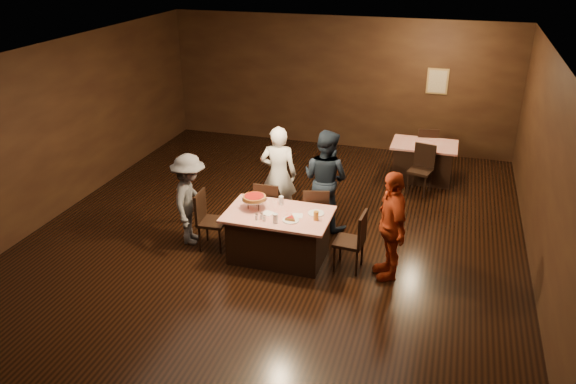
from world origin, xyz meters
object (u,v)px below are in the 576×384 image
object	(u,v)px
chair_far_left	(269,207)
diner_red_shirt	(391,225)
chair_back_far	(426,148)
glass_back	(281,200)
chair_end_right	(349,241)
pizza_stand	(254,198)
glass_amber	(316,216)
main_table	(279,235)
plate_empty	(316,213)
chair_back_near	(420,170)
diner_navy_hoodie	(325,179)
diner_white_jacket	(278,175)
back_table	(423,162)
chair_far_right	(316,213)
chair_end_left	(213,221)
diner_grey_knit	(190,199)
glass_front_left	(275,218)

from	to	relation	value
chair_far_left	diner_red_shirt	bearing A→B (deg)	158.15
chair_back_far	glass_back	bearing A→B (deg)	53.78
chair_end_right	pizza_stand	distance (m)	1.57
chair_end_right	chair_back_far	distance (m)	4.49
pizza_stand	glass_amber	world-z (taller)	pizza_stand
main_table	plate_empty	world-z (taller)	plate_empty
chair_back_near	diner_navy_hoodie	distance (m)	2.40
diner_white_jacket	diner_navy_hoodie	distance (m)	0.82
glass_back	back_table	bearing A→B (deg)	61.22
chair_far_left	chair_far_right	size ratio (longest dim) A/B	1.00
chair_back_far	pizza_stand	bearing A→B (deg)	51.34
chair_far_left	main_table	bearing A→B (deg)	116.11
main_table	diner_red_shirt	world-z (taller)	diner_red_shirt
chair_end_left	diner_white_jacket	bearing A→B (deg)	-33.99
main_table	chair_far_left	xyz separation A→B (m)	(-0.40, 0.75, 0.09)
diner_grey_knit	glass_back	xyz separation A→B (m)	(1.46, 0.22, 0.08)
chair_far_left	diner_white_jacket	xyz separation A→B (m)	(0.01, 0.48, 0.39)
chair_far_left	chair_far_right	world-z (taller)	same
chair_far_right	glass_back	xyz separation A→B (m)	(-0.45, -0.45, 0.37)
diner_white_jacket	main_table	bearing A→B (deg)	98.40
diner_red_shirt	glass_front_left	distance (m)	1.67
glass_back	chair_back_near	bearing A→B (deg)	55.56
chair_end_left	chair_end_right	world-z (taller)	same
diner_navy_hoodie	diner_red_shirt	xyz separation A→B (m)	(1.26, -1.26, -0.04)
chair_far_right	chair_end_left	size ratio (longest dim) A/B	1.00
main_table	chair_back_near	world-z (taller)	chair_back_near
glass_back	diner_grey_knit	bearing A→B (deg)	-171.37
pizza_stand	chair_end_left	bearing A→B (deg)	-175.91
chair_far_right	glass_amber	world-z (taller)	chair_far_right
chair_back_far	diner_white_jacket	world-z (taller)	diner_white_jacket
diner_navy_hoodie	chair_far_right	bearing A→B (deg)	106.28
chair_far_right	diner_red_shirt	distance (m)	1.54
glass_back	pizza_stand	bearing A→B (deg)	-144.46
chair_end_left	plate_empty	world-z (taller)	chair_end_left
chair_far_right	diner_navy_hoodie	distance (m)	0.64
diner_white_jacket	plate_empty	xyz separation A→B (m)	(0.94, -1.08, -0.08)
glass_front_left	chair_end_right	bearing A→B (deg)	15.95
back_table	diner_grey_knit	bearing A→B (deg)	-132.21
chair_far_right	diner_white_jacket	xyz separation A→B (m)	(-0.79, 0.48, 0.39)
diner_red_shirt	main_table	bearing A→B (deg)	-113.48
back_table	pizza_stand	distance (m)	4.45
chair_end_right	diner_grey_knit	bearing A→B (deg)	-87.84
diner_red_shirt	glass_amber	distance (m)	1.09
back_table	plate_empty	bearing A→B (deg)	-109.98
chair_far_right	chair_back_far	xyz separation A→B (m)	(1.48, 3.67, 0.00)
diner_navy_hoodie	glass_amber	size ratio (longest dim) A/B	12.37
back_table	chair_back_far	size ratio (longest dim) A/B	1.37
chair_end_right	chair_far_left	bearing A→B (deg)	-112.68
plate_empty	glass_back	distance (m)	0.62
chair_end_right	chair_back_near	xyz separation A→B (m)	(0.78, 3.12, 0.00)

